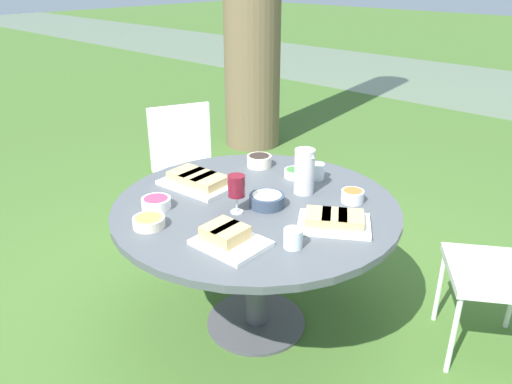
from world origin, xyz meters
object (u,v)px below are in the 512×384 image
object	(u,v)px
chair_near_right	(186,160)
wine_glass	(236,186)
dining_table	(256,221)
water_pitcher	(304,171)

from	to	relation	value
chair_near_right	wine_glass	size ratio (longest dim) A/B	4.82
dining_table	water_pitcher	world-z (taller)	water_pitcher
chair_near_right	water_pitcher	world-z (taller)	water_pitcher
dining_table	wine_glass	size ratio (longest dim) A/B	7.48
wine_glass	dining_table	bearing A→B (deg)	88.05
water_pitcher	wine_glass	xyz separation A→B (m)	(-0.09, -0.39, 0.01)
dining_table	wine_glass	bearing A→B (deg)	-91.95
water_pitcher	dining_table	bearing A→B (deg)	-109.23
chair_near_right	wine_glass	distance (m)	1.30
chair_near_right	water_pitcher	size ratio (longest dim) A/B	3.87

